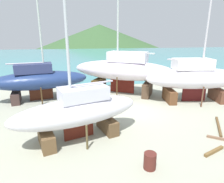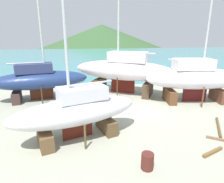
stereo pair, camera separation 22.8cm
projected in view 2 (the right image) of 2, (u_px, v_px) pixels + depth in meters
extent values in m
plane|color=#A4A691|center=(147.00, 125.00, 13.45)|extent=(45.40, 45.40, 0.00)
cube|color=teal|center=(96.00, 56.00, 55.98)|extent=(160.09, 67.09, 0.01)
cone|color=#375A31|center=(102.00, 44.00, 132.27)|extent=(137.37, 137.37, 25.62)
cube|color=brown|center=(219.00, 95.00, 18.11)|extent=(0.97, 2.36, 1.17)
cube|color=brown|center=(170.00, 96.00, 17.96)|extent=(0.97, 2.36, 1.17)
cylinder|color=brown|center=(188.00, 88.00, 19.45)|extent=(0.12, 0.12, 1.83)
cylinder|color=brown|center=(203.00, 97.00, 16.44)|extent=(0.12, 0.12, 1.83)
ellipsoid|color=white|center=(196.00, 79.00, 17.58)|extent=(9.60, 3.97, 1.90)
cube|color=#541514|center=(194.00, 95.00, 18.03)|extent=(2.23, 0.35, 1.33)
cube|color=white|center=(193.00, 64.00, 17.19)|extent=(3.54, 2.11, 0.95)
cylinder|color=silver|center=(211.00, 8.00, 15.89)|extent=(0.17, 0.17, 10.30)
cylinder|color=silver|center=(186.00, 59.00, 17.04)|extent=(3.25, 0.52, 0.12)
cube|color=brown|center=(45.00, 138.00, 10.82)|extent=(1.29, 2.09, 0.91)
cube|color=brown|center=(106.00, 124.00, 12.49)|extent=(1.29, 2.09, 0.91)
cylinder|color=brown|center=(85.00, 137.00, 10.42)|extent=(0.12, 0.12, 1.44)
cylinder|color=brown|center=(71.00, 119.00, 12.74)|extent=(0.12, 0.12, 1.44)
ellipsoid|color=silver|center=(77.00, 111.00, 11.29)|extent=(8.03, 4.75, 1.52)
cube|color=#541A11|center=(78.00, 131.00, 11.66)|extent=(1.77, 0.65, 1.06)
cube|color=silver|center=(82.00, 93.00, 11.16)|extent=(3.08, 2.27, 0.76)
cylinder|color=silver|center=(63.00, 7.00, 9.53)|extent=(0.16, 0.16, 9.89)
cylinder|color=silver|center=(91.00, 83.00, 11.26)|extent=(2.58, 0.95, 0.11)
cube|color=#4D3D2D|center=(66.00, 92.00, 19.38)|extent=(1.09, 2.23, 0.98)
cube|color=#43302C|center=(17.00, 97.00, 17.93)|extent=(1.09, 2.23, 0.98)
cylinder|color=#4F3422|center=(42.00, 88.00, 19.90)|extent=(0.12, 0.12, 1.58)
cylinder|color=#453119|center=(42.00, 96.00, 17.25)|extent=(0.12, 0.12, 1.58)
ellipsoid|color=navy|center=(41.00, 80.00, 18.26)|extent=(9.26, 4.30, 1.70)
cube|color=#4C2112|center=(42.00, 95.00, 18.66)|extent=(2.12, 0.48, 1.19)
cube|color=navy|center=(34.00, 68.00, 17.77)|extent=(3.46, 2.18, 0.85)
cylinder|color=silver|center=(26.00, 63.00, 17.42)|extent=(3.09, 0.71, 0.12)
cube|color=#4E391A|center=(100.00, 85.00, 21.52)|extent=(1.87, 2.55, 1.39)
cube|color=#4E3929|center=(148.00, 89.00, 19.66)|extent=(1.87, 2.55, 1.39)
cylinder|color=#4E371D|center=(117.00, 88.00, 18.92)|extent=(0.12, 0.12, 2.10)
cylinder|color=#493B20|center=(127.00, 80.00, 22.05)|extent=(0.12, 0.12, 2.10)
ellipsoid|color=white|center=(123.00, 70.00, 20.08)|extent=(11.00, 8.16, 2.02)
cube|color=#50130D|center=(123.00, 86.00, 20.56)|extent=(2.30, 1.36, 1.41)
cube|color=white|center=(128.00, 57.00, 19.49)|extent=(4.34, 3.60, 1.01)
cylinder|color=#B6C5C0|center=(136.00, 53.00, 19.10)|extent=(3.36, 2.00, 0.13)
cylinder|color=#2C2A21|center=(21.00, 120.00, 13.56)|extent=(1.09, 1.02, 0.57)
cylinder|color=#55231D|center=(147.00, 161.00, 8.94)|extent=(0.82, 0.82, 0.80)
cube|color=brown|center=(218.00, 127.00, 13.04)|extent=(1.80, 2.70, 0.12)
cube|color=brown|center=(218.00, 139.00, 11.47)|extent=(1.19, 0.90, 0.13)
cube|color=brown|center=(213.00, 152.00, 10.18)|extent=(1.48, 0.71, 0.17)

